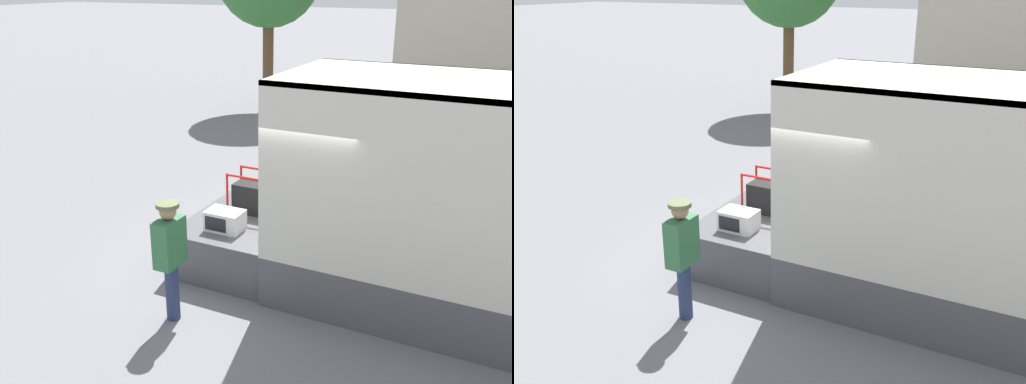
# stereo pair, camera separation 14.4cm
# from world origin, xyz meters

# --- Properties ---
(ground_plane) EXTENTS (160.00, 160.00, 0.00)m
(ground_plane) POSITION_xyz_m (0.00, 0.00, 0.00)
(ground_plane) COLOR slate
(tailgate_deck) EXTENTS (1.56, 2.09, 0.73)m
(tailgate_deck) POSITION_xyz_m (-0.78, 0.00, 0.36)
(tailgate_deck) COLOR #4C4C51
(tailgate_deck) RESTS_ON ground
(microwave) EXTENTS (0.53, 0.39, 0.30)m
(microwave) POSITION_xyz_m (-0.83, -0.51, 0.88)
(microwave) COLOR white
(microwave) RESTS_ON tailgate_deck
(portable_generator) EXTENTS (0.73, 0.50, 0.65)m
(portable_generator) POSITION_xyz_m (-0.76, 0.32, 0.97)
(portable_generator) COLOR black
(portable_generator) RESTS_ON tailgate_deck
(worker_person) EXTENTS (0.29, 0.44, 1.63)m
(worker_person) POSITION_xyz_m (-0.86, -1.88, 1.00)
(worker_person) COLOR navy
(worker_person) RESTS_ON ground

